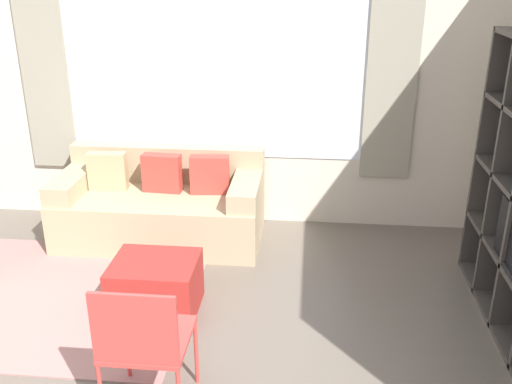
{
  "coord_description": "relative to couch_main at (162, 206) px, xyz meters",
  "views": [
    {
      "loc": [
        0.88,
        -1.98,
        2.34
      ],
      "look_at": [
        0.52,
        1.69,
        0.85
      ],
      "focal_mm": 40.0,
      "sensor_mm": 36.0,
      "label": 1
    }
  ],
  "objects": [
    {
      "name": "folding_chair",
      "position": [
        0.48,
        -2.21,
        0.21
      ],
      "size": [
        0.44,
        0.46,
        0.86
      ],
      "rotation": [
        0.0,
        0.0,
        3.14
      ],
      "color": "#CC3D38",
      "rests_on": "ground_plane"
    },
    {
      "name": "ottoman",
      "position": [
        0.25,
        -1.17,
        -0.11
      ],
      "size": [
        0.6,
        0.5,
        0.39
      ],
      "color": "#A82823",
      "rests_on": "ground_plane"
    },
    {
      "name": "area_rug",
      "position": [
        -0.6,
        -1.09,
        -0.3
      ],
      "size": [
        2.18,
        1.74,
        0.01
      ],
      "primitive_type": "cube",
      "color": "gray",
      "rests_on": "ground_plane"
    },
    {
      "name": "couch_main",
      "position": [
        0.0,
        0.0,
        0.0
      ],
      "size": [
        1.79,
        0.88,
        0.78
      ],
      "color": "tan",
      "rests_on": "ground_plane"
    },
    {
      "name": "wall_back",
      "position": [
        0.43,
        0.49,
        1.05
      ],
      "size": [
        6.27,
        0.11,
        2.7
      ],
      "color": "beige",
      "rests_on": "ground_plane"
    }
  ]
}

